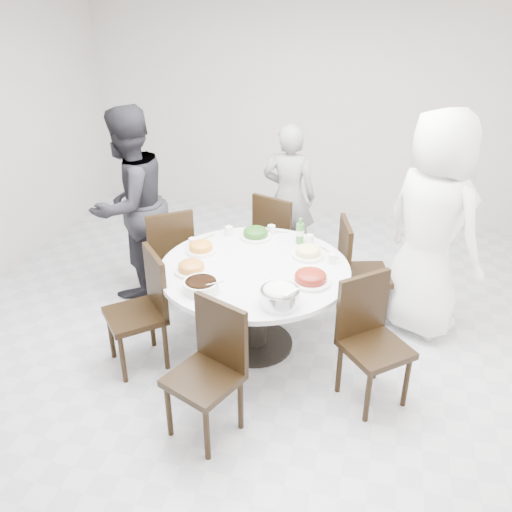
% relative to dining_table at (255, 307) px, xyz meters
% --- Properties ---
extents(floor, '(6.00, 6.00, 0.01)m').
position_rel_dining_table_xyz_m(floor, '(0.18, -0.02, -0.38)').
color(floor, silver).
rests_on(floor, ground).
extents(wall_back, '(6.00, 0.01, 2.80)m').
position_rel_dining_table_xyz_m(wall_back, '(0.18, 2.98, 1.02)').
color(wall_back, beige).
rests_on(wall_back, ground).
extents(dining_table, '(1.50, 1.50, 0.75)m').
position_rel_dining_table_xyz_m(dining_table, '(0.00, 0.00, 0.00)').
color(dining_table, white).
rests_on(dining_table, floor).
extents(chair_ne, '(0.52, 0.52, 0.95)m').
position_rel_dining_table_xyz_m(chair_ne, '(0.84, 0.62, 0.10)').
color(chair_ne, black).
rests_on(chair_ne, floor).
extents(chair_n, '(0.54, 0.54, 0.95)m').
position_rel_dining_table_xyz_m(chair_n, '(-0.00, 1.14, 0.10)').
color(chair_n, black).
rests_on(chair_n, floor).
extents(chair_nw, '(0.59, 0.59, 0.95)m').
position_rel_dining_table_xyz_m(chair_nw, '(-0.97, 0.55, 0.10)').
color(chair_nw, black).
rests_on(chair_nw, floor).
extents(chair_sw, '(0.59, 0.59, 0.95)m').
position_rel_dining_table_xyz_m(chair_sw, '(-0.84, -0.45, 0.10)').
color(chair_sw, black).
rests_on(chair_sw, floor).
extents(chair_s, '(0.55, 0.55, 0.95)m').
position_rel_dining_table_xyz_m(chair_s, '(-0.09, -1.03, 0.10)').
color(chair_s, black).
rests_on(chair_s, floor).
extents(chair_se, '(0.59, 0.59, 0.95)m').
position_rel_dining_table_xyz_m(chair_se, '(0.98, -0.43, 0.10)').
color(chair_se, black).
rests_on(chair_se, floor).
extents(diner_right, '(1.10, 1.09, 1.92)m').
position_rel_dining_table_xyz_m(diner_right, '(1.33, 0.64, 0.59)').
color(diner_right, white).
rests_on(diner_right, floor).
extents(diner_middle, '(0.55, 0.37, 1.51)m').
position_rel_dining_table_xyz_m(diner_middle, '(-0.01, 1.53, 0.38)').
color(diner_middle, black).
rests_on(diner_middle, floor).
extents(diner_left, '(0.92, 1.05, 1.80)m').
position_rel_dining_table_xyz_m(diner_left, '(-1.33, 0.63, 0.52)').
color(diner_left, black).
rests_on(diner_left, floor).
extents(dish_greens, '(0.27, 0.27, 0.07)m').
position_rel_dining_table_xyz_m(dish_greens, '(-0.12, 0.51, 0.41)').
color(dish_greens, white).
rests_on(dish_greens, dining_table).
extents(dish_pale, '(0.26, 0.26, 0.07)m').
position_rel_dining_table_xyz_m(dish_pale, '(0.38, 0.27, 0.41)').
color(dish_pale, white).
rests_on(dish_pale, dining_table).
extents(dish_orange, '(0.25, 0.25, 0.07)m').
position_rel_dining_table_xyz_m(dish_orange, '(-0.49, 0.14, 0.41)').
color(dish_orange, white).
rests_on(dish_orange, dining_table).
extents(dish_redbrown, '(0.30, 0.30, 0.08)m').
position_rel_dining_table_xyz_m(dish_redbrown, '(0.46, -0.14, 0.41)').
color(dish_redbrown, white).
rests_on(dish_redbrown, dining_table).
extents(dish_tofu, '(0.26, 0.26, 0.07)m').
position_rel_dining_table_xyz_m(dish_tofu, '(-0.45, -0.20, 0.41)').
color(dish_tofu, white).
rests_on(dish_tofu, dining_table).
extents(rice_bowl, '(0.28, 0.28, 0.12)m').
position_rel_dining_table_xyz_m(rice_bowl, '(0.30, -0.49, 0.43)').
color(rice_bowl, silver).
rests_on(rice_bowl, dining_table).
extents(soup_bowl, '(0.26, 0.26, 0.08)m').
position_rel_dining_table_xyz_m(soup_bowl, '(-0.29, -0.44, 0.41)').
color(soup_bowl, white).
rests_on(soup_bowl, dining_table).
extents(beverage_bottle, '(0.07, 0.07, 0.23)m').
position_rel_dining_table_xyz_m(beverage_bottle, '(0.27, 0.50, 0.49)').
color(beverage_bottle, '#37732E').
rests_on(beverage_bottle, dining_table).
extents(tea_cups, '(0.07, 0.07, 0.08)m').
position_rel_dining_table_xyz_m(tea_cups, '(0.03, 0.59, 0.42)').
color(tea_cups, white).
rests_on(tea_cups, dining_table).
extents(chopsticks, '(0.24, 0.04, 0.01)m').
position_rel_dining_table_xyz_m(chopsticks, '(0.01, 0.64, 0.38)').
color(chopsticks, tan).
rests_on(chopsticks, dining_table).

